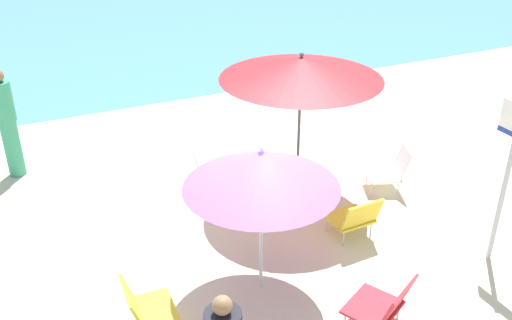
% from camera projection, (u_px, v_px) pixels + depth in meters
% --- Properties ---
extents(ground_plane, '(40.00, 40.00, 0.00)m').
position_uv_depth(ground_plane, '(248.00, 279.00, 6.60)').
color(ground_plane, beige).
extents(sea_water, '(40.00, 16.00, 0.01)m').
position_uv_depth(sea_water, '(67.00, 18.00, 17.63)').
color(sea_water, '#5693A3').
rests_on(sea_water, ground_plane).
extents(umbrella_purple, '(1.64, 1.64, 1.78)m').
position_uv_depth(umbrella_purple, '(261.00, 169.00, 5.79)').
color(umbrella_purple, silver).
rests_on(umbrella_purple, ground_plane).
extents(umbrella_red, '(2.18, 2.18, 2.08)m').
position_uv_depth(umbrella_red, '(301.00, 68.00, 7.49)').
color(umbrella_red, '#4C4C51').
rests_on(umbrella_red, ground_plane).
extents(beach_chair_a, '(0.55, 0.58, 0.63)m').
position_uv_depth(beach_chair_a, '(355.00, 217.00, 7.16)').
color(beach_chair_a, gold).
rests_on(beach_chair_a, ground_plane).
extents(beach_chair_b, '(0.76, 0.76, 0.61)m').
position_uv_depth(beach_chair_b, '(384.00, 305.00, 5.79)').
color(beach_chair_b, red).
rests_on(beach_chair_b, ground_plane).
extents(beach_chair_c, '(0.50, 0.56, 0.59)m').
position_uv_depth(beach_chair_c, '(145.00, 306.00, 5.73)').
color(beach_chair_c, gold).
rests_on(beach_chair_c, ground_plane).
extents(beach_chair_d, '(0.69, 0.63, 0.65)m').
position_uv_depth(beach_chair_d, '(392.00, 169.00, 8.28)').
color(beach_chair_d, white).
rests_on(beach_chair_d, ground_plane).
extents(beach_chair_e, '(0.66, 0.65, 0.59)m').
position_uv_depth(beach_chair_e, '(208.00, 163.00, 8.48)').
color(beach_chair_e, white).
rests_on(beach_chair_e, ground_plane).
extents(person_b, '(0.29, 0.29, 1.68)m').
position_uv_depth(person_b, '(8.00, 123.00, 8.43)').
color(person_b, '#389970').
rests_on(person_b, ground_plane).
extents(warning_sign, '(0.06, 0.50, 2.04)m').
position_uv_depth(warning_sign, '(511.00, 160.00, 6.34)').
color(warning_sign, '#ADADB2').
rests_on(warning_sign, ground_plane).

